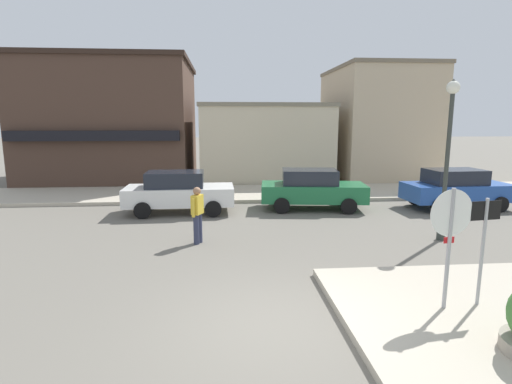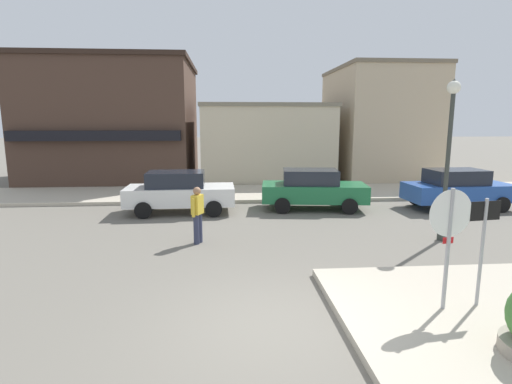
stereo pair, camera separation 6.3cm
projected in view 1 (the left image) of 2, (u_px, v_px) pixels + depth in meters
name	position (u px, v px, depth m)	size (l,w,h in m)	color
ground_plane	(274.00, 326.00, 6.71)	(160.00, 160.00, 0.00)	#6B665B
kerb_far	(241.00, 193.00, 18.66)	(80.00, 4.00, 0.15)	#B7AD99
stop_sign	(450.00, 233.00, 6.82)	(0.81, 0.13, 2.30)	#9E9EA3
one_way_sign	(483.00, 241.00, 6.99)	(0.60, 0.10, 2.10)	#9E9EA3
lamp_post	(449.00, 137.00, 11.10)	(0.36, 0.36, 4.54)	#333833
parked_car_nearest	(179.00, 191.00, 14.91)	(4.03, 1.94, 1.56)	white
parked_car_second	(312.00, 189.00, 15.54)	(4.17, 2.23, 1.56)	#1E6B3D
parked_car_third	(456.00, 188.00, 15.64)	(4.08, 2.02, 1.56)	#234C9E
pedestrian_crossing_near	(197.00, 213.00, 11.13)	(0.35, 0.54, 1.61)	#2D334C
building_corner_shop	(116.00, 121.00, 23.46)	(9.01, 8.63, 6.78)	#473328
building_storefront_left_near	(263.00, 142.00, 23.54)	(7.32, 6.27, 4.35)	beige
building_storefront_left_mid	(376.00, 123.00, 24.21)	(5.31, 7.20, 6.53)	tan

